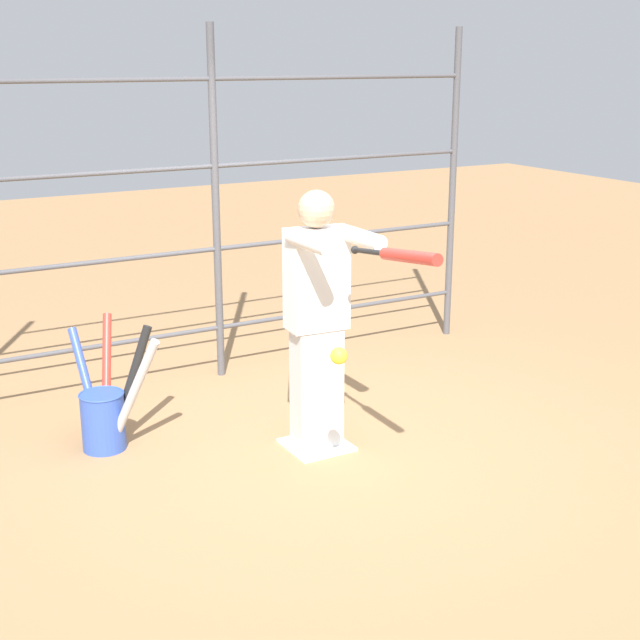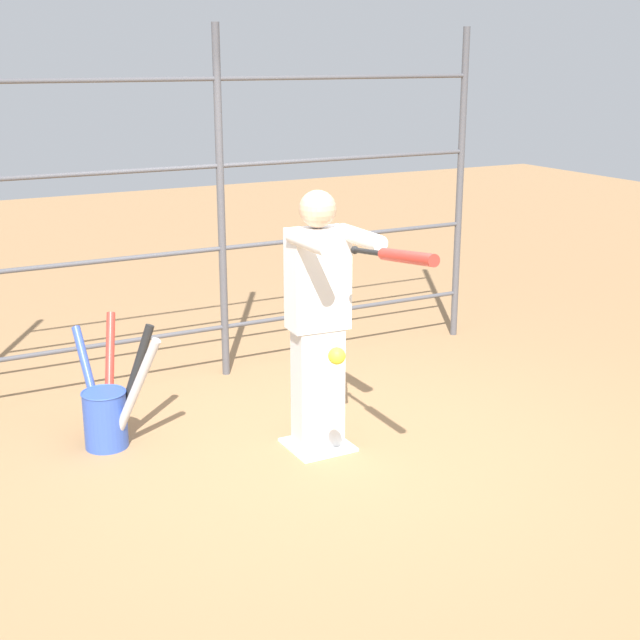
{
  "view_description": "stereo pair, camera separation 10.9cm",
  "coord_description": "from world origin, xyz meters",
  "px_view_note": "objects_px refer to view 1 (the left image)",
  "views": [
    {
      "loc": [
        2.65,
        4.76,
        2.5
      ],
      "look_at": [
        0.16,
        0.33,
        0.99
      ],
      "focal_mm": 50.0,
      "sensor_mm": 36.0,
      "label": 1
    },
    {
      "loc": [
        2.55,
        4.81,
        2.5
      ],
      "look_at": [
        0.16,
        0.33,
        0.99
      ],
      "focal_mm": 50.0,
      "sensor_mm": 36.0,
      "label": 2
    }
  ],
  "objects_px": {
    "softball_in_flight": "(339,356)",
    "bat_bucket": "(106,411)",
    "batter": "(318,314)",
    "baseball_bat_swinging": "(402,256)"
  },
  "relations": [
    {
      "from": "softball_in_flight",
      "to": "bat_bucket",
      "type": "height_order",
      "value": "softball_in_flight"
    },
    {
      "from": "batter",
      "to": "softball_in_flight",
      "type": "distance_m",
      "value": 0.86
    },
    {
      "from": "batter",
      "to": "softball_in_flight",
      "type": "height_order",
      "value": "batter"
    },
    {
      "from": "bat_bucket",
      "to": "softball_in_flight",
      "type": "bearing_deg",
      "value": 120.69
    },
    {
      "from": "baseball_bat_swinging",
      "to": "bat_bucket",
      "type": "height_order",
      "value": "baseball_bat_swinging"
    },
    {
      "from": "batter",
      "to": "bat_bucket",
      "type": "distance_m",
      "value": 1.55
    },
    {
      "from": "baseball_bat_swinging",
      "to": "softball_in_flight",
      "type": "relative_size",
      "value": 9.68
    },
    {
      "from": "baseball_bat_swinging",
      "to": "batter",
      "type": "bearing_deg",
      "value": -92.8
    },
    {
      "from": "baseball_bat_swinging",
      "to": "bat_bucket",
      "type": "bearing_deg",
      "value": -55.51
    },
    {
      "from": "baseball_bat_swinging",
      "to": "softball_in_flight",
      "type": "height_order",
      "value": "baseball_bat_swinging"
    }
  ]
}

